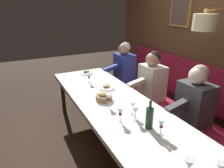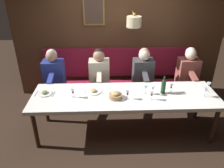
# 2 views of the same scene
# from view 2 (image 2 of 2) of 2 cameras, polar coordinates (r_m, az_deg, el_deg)

# --- Properties ---
(ground_plane) EXTENTS (12.00, 12.00, 0.00)m
(ground_plane) POSITION_cam_2_polar(r_m,az_deg,el_deg) (4.00, 3.08, -12.07)
(ground_plane) COLOR #332319
(dining_table) EXTENTS (0.90, 3.04, 0.74)m
(dining_table) POSITION_cam_2_polar(r_m,az_deg,el_deg) (3.61, 3.35, -3.66)
(dining_table) COLOR white
(dining_table) RESTS_ON ground_plane
(banquette_bench) EXTENTS (0.52, 3.24, 0.45)m
(banquette_bench) POSITION_cam_2_polar(r_m,az_deg,el_deg) (4.60, 2.20, -2.86)
(banquette_bench) COLOR maroon
(banquette_bench) RESTS_ON ground_plane
(back_wall_panel) EXTENTS (0.59, 4.44, 2.90)m
(back_wall_panel) POSITION_cam_2_polar(r_m,az_deg,el_deg) (4.70, 1.93, 12.83)
(back_wall_panel) COLOR #51331E
(back_wall_panel) RESTS_ON ground_plane
(diner_nearest) EXTENTS (0.60, 0.40, 0.79)m
(diner_nearest) POSITION_cam_2_polar(r_m,az_deg,el_deg) (4.63, 19.36, 3.90)
(diner_nearest) COLOR #934C42
(diner_nearest) RESTS_ON banquette_bench
(diner_near) EXTENTS (0.60, 0.40, 0.79)m
(diner_near) POSITION_cam_2_polar(r_m,az_deg,el_deg) (4.39, 8.18, 3.91)
(diner_near) COLOR #3D3D42
(diner_near) RESTS_ON banquette_bench
(diner_middle) EXTENTS (0.60, 0.40, 0.79)m
(diner_middle) POSITION_cam_2_polar(r_m,az_deg,el_deg) (4.32, -3.37, 3.77)
(diner_middle) COLOR beige
(diner_middle) RESTS_ON banquette_bench
(diner_far) EXTENTS (0.60, 0.40, 0.79)m
(diner_far) POSITION_cam_2_polar(r_m,az_deg,el_deg) (4.43, -15.07, 3.47)
(diner_far) COLOR #283893
(diner_far) RESTS_ON banquette_bench
(place_setting_0) EXTENTS (0.24, 0.32, 0.05)m
(place_setting_0) POSITION_cam_2_polar(r_m,az_deg,el_deg) (3.76, -17.22, -2.30)
(place_setting_0) COLOR white
(place_setting_0) RESTS_ON dining_table
(place_setting_1) EXTENTS (0.24, 0.32, 0.05)m
(place_setting_1) POSITION_cam_2_polar(r_m,az_deg,el_deg) (3.66, -4.80, -1.97)
(place_setting_1) COLOR white
(place_setting_1) RESTS_ON dining_table
(wine_glass_0) EXTENTS (0.07, 0.07, 0.16)m
(wine_glass_0) POSITION_cam_2_polar(r_m,az_deg,el_deg) (3.45, 10.36, -2.38)
(wine_glass_0) COLOR silver
(wine_glass_0) RESTS_ON dining_table
(wine_glass_1) EXTENTS (0.07, 0.07, 0.16)m
(wine_glass_1) POSITION_cam_2_polar(r_m,az_deg,el_deg) (3.74, 15.30, -0.45)
(wine_glass_1) COLOR silver
(wine_glass_1) RESTS_ON dining_table
(wine_glass_2) EXTENTS (0.07, 0.07, 0.16)m
(wine_glass_2) POSITION_cam_2_polar(r_m,az_deg,el_deg) (3.51, -10.23, -1.80)
(wine_glass_2) COLOR silver
(wine_glass_2) RESTS_ON dining_table
(wine_glass_3) EXTENTS (0.07, 0.07, 0.16)m
(wine_glass_3) POSITION_cam_2_polar(r_m,az_deg,el_deg) (3.59, 10.67, -1.12)
(wine_glass_3) COLOR silver
(wine_glass_3) RESTS_ON dining_table
(wine_glass_4) EXTENTS (0.07, 0.07, 0.16)m
(wine_glass_4) POSITION_cam_2_polar(r_m,az_deg,el_deg) (3.97, 23.93, -0.27)
(wine_glass_4) COLOR silver
(wine_glass_4) RESTS_ON dining_table
(wine_glass_5) EXTENTS (0.07, 0.07, 0.16)m
(wine_glass_5) POSITION_cam_2_polar(r_m,az_deg,el_deg) (3.78, 23.29, -1.49)
(wine_glass_5) COLOR silver
(wine_glass_5) RESTS_ON dining_table
(wine_glass_6) EXTENTS (0.07, 0.07, 0.16)m
(wine_glass_6) POSITION_cam_2_polar(r_m,az_deg,el_deg) (3.42, 4.10, -2.21)
(wine_glass_6) COLOR silver
(wine_glass_6) RESTS_ON dining_table
(wine_glass_7) EXTENTS (0.07, 0.07, 0.16)m
(wine_glass_7) POSITION_cam_2_polar(r_m,az_deg,el_deg) (3.60, 8.82, -0.88)
(wine_glass_7) COLOR silver
(wine_glass_7) RESTS_ON dining_table
(wine_bottle) EXTENTS (0.08, 0.08, 0.30)m
(wine_bottle) POSITION_cam_2_polar(r_m,az_deg,el_deg) (3.67, 13.29, -0.72)
(wine_bottle) COLOR #19381E
(wine_bottle) RESTS_ON dining_table
(bread_bowl) EXTENTS (0.22, 0.22, 0.12)m
(bread_bowl) POSITION_cam_2_polar(r_m,az_deg,el_deg) (3.46, 0.93, -3.00)
(bread_bowl) COLOR #9E7F56
(bread_bowl) RESTS_ON dining_table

